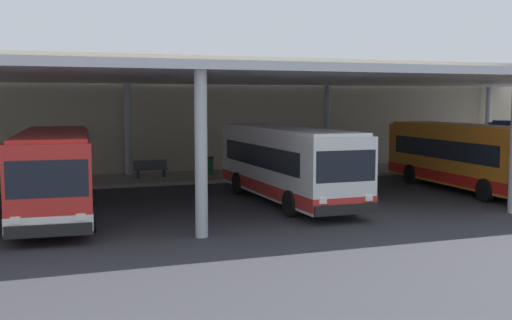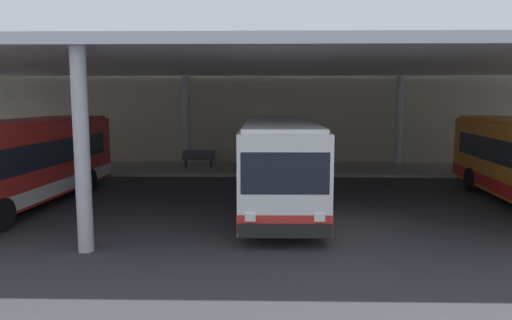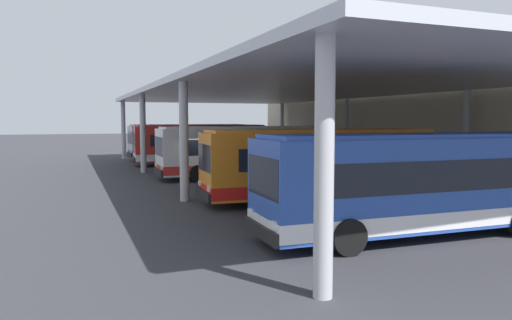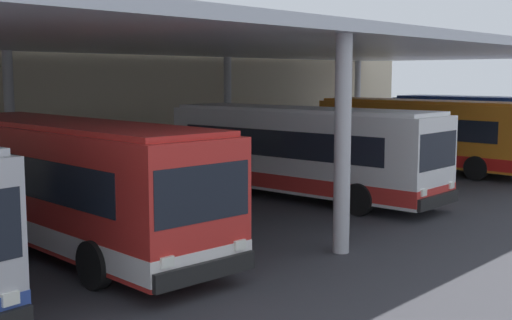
{
  "view_description": "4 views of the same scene",
  "coord_description": "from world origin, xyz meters",
  "px_view_note": "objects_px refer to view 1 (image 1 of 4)",
  "views": [
    {
      "loc": [
        -11.01,
        -21.05,
        4.3
      ],
      "look_at": [
        -2.68,
        2.1,
        1.92
      ],
      "focal_mm": 43.03,
      "sensor_mm": 36.0,
      "label": 1
    },
    {
      "loc": [
        -1.44,
        -14.67,
        3.99
      ],
      "look_at": [
        -1.9,
        5.18,
        1.43
      ],
      "focal_mm": 34.03,
      "sensor_mm": 36.0,
      "label": 2
    },
    {
      "loc": [
        26.75,
        -7.19,
        3.6
      ],
      "look_at": [
        1.79,
        2.61,
        1.31
      ],
      "focal_mm": 33.48,
      "sensor_mm": 36.0,
      "label": 3
    },
    {
      "loc": [
        -19.37,
        -11.68,
        4.27
      ],
      "look_at": [
        -2.05,
        4.02,
        1.33
      ],
      "focal_mm": 47.18,
      "sensor_mm": 36.0,
      "label": 4
    }
  ],
  "objects_px": {
    "bus_second_bay": "(55,172)",
    "trash_bin": "(209,166)",
    "bus_middle_bay": "(287,163)",
    "bench_waiting": "(151,168)",
    "bus_far_bay": "(465,156)"
  },
  "relations": [
    {
      "from": "bus_middle_bay",
      "to": "bus_far_bay",
      "type": "height_order",
      "value": "same"
    },
    {
      "from": "bus_second_bay",
      "to": "bench_waiting",
      "type": "distance_m",
      "value": 10.55
    },
    {
      "from": "bus_second_bay",
      "to": "bus_far_bay",
      "type": "distance_m",
      "value": 18.76
    },
    {
      "from": "bench_waiting",
      "to": "trash_bin",
      "type": "height_order",
      "value": "trash_bin"
    },
    {
      "from": "bench_waiting",
      "to": "trash_bin",
      "type": "bearing_deg",
      "value": 3.91
    },
    {
      "from": "bus_far_bay",
      "to": "trash_bin",
      "type": "relative_size",
      "value": 10.88
    },
    {
      "from": "bus_second_bay",
      "to": "trash_bin",
      "type": "xyz_separation_m",
      "value": [
        8.5,
        9.37,
        -0.98
      ]
    },
    {
      "from": "bus_far_bay",
      "to": "trash_bin",
      "type": "xyz_separation_m",
      "value": [
        -10.26,
        8.94,
        -0.98
      ]
    },
    {
      "from": "bench_waiting",
      "to": "bus_far_bay",
      "type": "bearing_deg",
      "value": -32.68
    },
    {
      "from": "bus_middle_bay",
      "to": "trash_bin",
      "type": "height_order",
      "value": "bus_middle_bay"
    },
    {
      "from": "bus_second_bay",
      "to": "trash_bin",
      "type": "relative_size",
      "value": 10.89
    },
    {
      "from": "bus_middle_bay",
      "to": "bench_waiting",
      "type": "bearing_deg",
      "value": 115.14
    },
    {
      "from": "bus_second_bay",
      "to": "bench_waiting",
      "type": "height_order",
      "value": "bus_second_bay"
    },
    {
      "from": "bus_second_bay",
      "to": "bus_middle_bay",
      "type": "bearing_deg",
      "value": 1.1
    },
    {
      "from": "bench_waiting",
      "to": "bus_middle_bay",
      "type": "bearing_deg",
      "value": -64.86
    }
  ]
}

